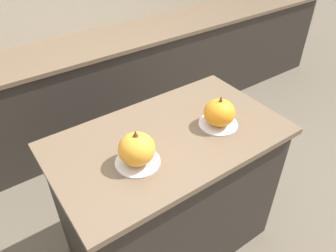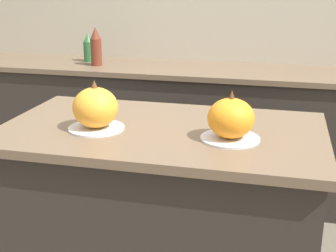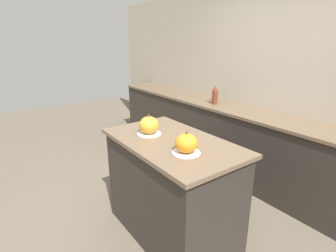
# 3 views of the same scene
# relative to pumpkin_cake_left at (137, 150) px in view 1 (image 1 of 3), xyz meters

# --- Properties ---
(ground_plane) EXTENTS (12.00, 12.00, 0.00)m
(ground_plane) POSITION_rel_pumpkin_cake_left_xyz_m (0.25, 0.08, -1.04)
(ground_plane) COLOR #665B4C
(kitchen_island) EXTENTS (1.29, 0.75, 0.96)m
(kitchen_island) POSITION_rel_pumpkin_cake_left_xyz_m (0.25, 0.08, -0.56)
(kitchen_island) COLOR #2D2823
(kitchen_island) RESTS_ON ground_plane
(back_counter) EXTENTS (6.00, 0.60, 0.93)m
(back_counter) POSITION_rel_pumpkin_cake_left_xyz_m (0.25, 1.52, -0.57)
(back_counter) COLOR #2D2823
(back_counter) RESTS_ON ground_plane
(pumpkin_cake_left) EXTENTS (0.22, 0.22, 0.20)m
(pumpkin_cake_left) POSITION_rel_pumpkin_cake_left_xyz_m (0.00, 0.00, 0.00)
(pumpkin_cake_left) COLOR silver
(pumpkin_cake_left) RESTS_ON kitchen_island
(pumpkin_cake_right) EXTENTS (0.22, 0.22, 0.19)m
(pumpkin_cake_right) POSITION_rel_pumpkin_cake_left_xyz_m (0.53, 0.00, -0.01)
(pumpkin_cake_right) COLOR silver
(pumpkin_cake_right) RESTS_ON kitchen_island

